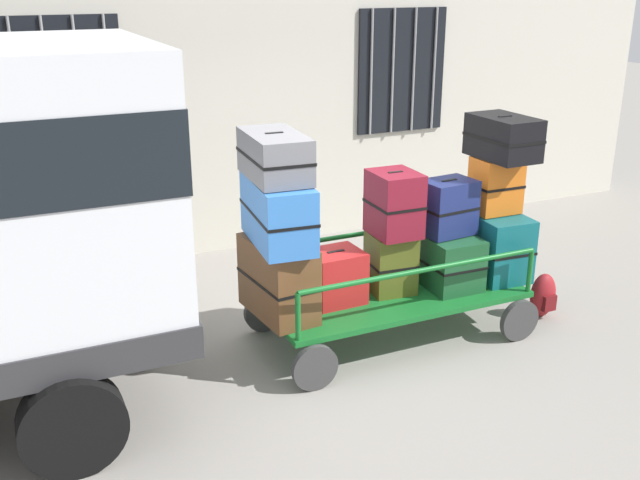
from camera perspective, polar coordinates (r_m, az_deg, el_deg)
The scene contains 16 objects.
ground_plane at distance 6.65m, azimuth 1.33°, elevation -8.13°, with size 40.00×40.00×0.00m, color gray.
building_wall at distance 8.58m, azimuth -7.33°, elevation 15.56°, with size 12.00×0.38×5.00m.
luggage_cart at distance 6.68m, azimuth 5.52°, elevation -4.57°, with size 2.41×1.19×0.44m.
cart_railing at distance 6.52m, azimuth 5.64°, elevation -1.23°, with size 2.30×1.06×0.42m.
suitcase_left_bottom at distance 6.09m, azimuth -3.26°, elevation -3.01°, with size 0.48×0.81×0.64m.
suitcase_left_middle at distance 5.87m, azimuth -3.29°, elevation 2.18°, with size 0.49×0.92×0.53m.
suitcase_left_top at distance 5.79m, azimuth -3.54°, elevation 6.54°, with size 0.47×0.80×0.37m.
suitcase_midleft_bottom at distance 6.35m, azimuth 1.23°, elevation -2.85°, with size 0.47×0.42×0.47m.
suitcase_center_bottom at distance 6.57m, azimuth 5.51°, elevation -1.76°, with size 0.42×0.41×0.55m.
suitcase_center_middle at distance 6.36m, azimuth 5.79°, elevation 2.82°, with size 0.40×0.47×0.57m.
suitcase_midright_bottom at distance 6.84m, azimuth 9.52°, elevation -1.35°, with size 0.48×0.78×0.48m.
suitcase_midright_middle at distance 6.66m, azimuth 9.88°, elevation 2.53°, with size 0.50×0.39×0.50m.
suitcase_right_bottom at distance 7.14m, azimuth 13.11°, elevation -0.17°, with size 0.51×0.86×0.61m.
suitcase_right_middle at distance 6.96m, azimuth 13.50°, elevation 4.18°, with size 0.43×0.34×0.52m.
suitcase_right_top at distance 6.82m, azimuth 14.04°, elevation 7.73°, with size 0.42×0.67×0.39m.
backpack at distance 7.40m, azimuth 16.94°, elevation -4.15°, with size 0.27×0.22×0.44m.
Camera 1 is at (-2.59, -5.26, 3.12)m, focal length 41.21 mm.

